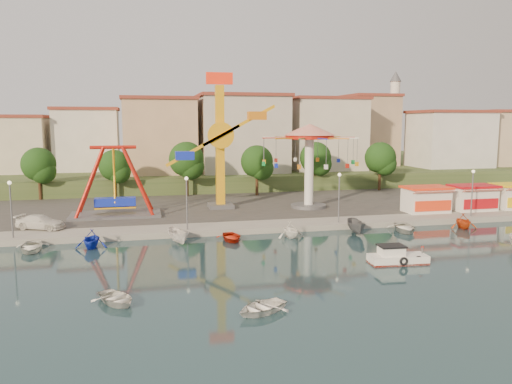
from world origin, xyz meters
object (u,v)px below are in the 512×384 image
object	(u,v)px
rowboat_a	(116,298)
van	(40,222)
wave_swinger	(309,147)
cabin_motorboat	(396,258)
kamikaze_tower	(224,146)
pirate_ship_ride	(115,183)

from	to	relation	value
rowboat_a	van	bearing A→B (deg)	80.49
wave_swinger	van	world-z (taller)	wave_swinger
cabin_motorboat	kamikaze_tower	bearing A→B (deg)	114.97
wave_swinger	rowboat_a	xyz separation A→B (m)	(-21.88, -27.63, -7.85)
pirate_ship_ride	cabin_motorboat	distance (m)	32.37
pirate_ship_ride	kamikaze_tower	xyz separation A→B (m)	(12.93, 2.54, 3.94)
rowboat_a	pirate_ship_ride	bearing A→B (deg)	62.21
pirate_ship_ride	rowboat_a	size ratio (longest dim) A/B	3.00
pirate_ship_ride	rowboat_a	bearing A→B (deg)	-87.20
wave_swinger	cabin_motorboat	size ratio (longest dim) A/B	2.46
rowboat_a	van	size ratio (longest dim) A/B	0.69
cabin_motorboat	wave_swinger	bearing A→B (deg)	92.61
pirate_ship_ride	wave_swinger	size ratio (longest dim) A/B	0.86
wave_swinger	van	size ratio (longest dim) A/B	2.40
kamikaze_tower	van	distance (m)	22.62
van	rowboat_a	bearing A→B (deg)	-136.31
cabin_motorboat	pirate_ship_ride	bearing A→B (deg)	138.81
pirate_ship_ride	van	size ratio (longest dim) A/B	2.07
cabin_motorboat	van	bearing A→B (deg)	153.89
wave_swinger	rowboat_a	bearing A→B (deg)	-128.38
kamikaze_tower	wave_swinger	world-z (taller)	kamikaze_tower
pirate_ship_ride	cabin_motorboat	bearing A→B (deg)	-45.23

